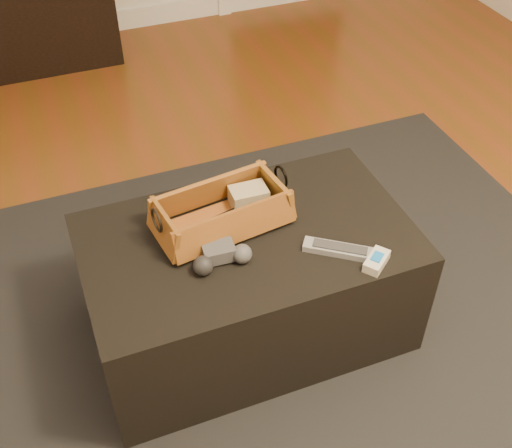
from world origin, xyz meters
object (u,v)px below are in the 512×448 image
object	(u,v)px
game_controller	(221,257)
cream_gadget	(377,261)
ottoman	(248,284)
tv_remote	(218,224)
silver_remote	(340,250)
wicker_basket	(222,213)

from	to	relation	value
game_controller	cream_gadget	distance (m)	0.44
ottoman	cream_gadget	distance (m)	0.45
tv_remote	silver_remote	bearing A→B (deg)	-50.37
ottoman	silver_remote	size ratio (longest dim) A/B	4.93
silver_remote	cream_gadget	distance (m)	0.11
silver_remote	cream_gadget	world-z (taller)	cream_gadget
ottoman	silver_remote	bearing A→B (deg)	-35.58
wicker_basket	silver_remote	distance (m)	0.37
wicker_basket	silver_remote	bearing A→B (deg)	-40.34
cream_gadget	game_controller	bearing A→B (deg)	158.21
ottoman	game_controller	size ratio (longest dim) A/B	5.60
game_controller	cream_gadget	bearing A→B (deg)	-21.79
game_controller	cream_gadget	world-z (taller)	game_controller
ottoman	game_controller	distance (m)	0.28
tv_remote	wicker_basket	world-z (taller)	wicker_basket
wicker_basket	ottoman	bearing A→B (deg)	-54.85
wicker_basket	game_controller	world-z (taller)	wicker_basket
silver_remote	cream_gadget	bearing A→B (deg)	-48.21
ottoman	wicker_basket	world-z (taller)	wicker_basket
tv_remote	cream_gadget	bearing A→B (deg)	-53.11
ottoman	wicker_basket	xyz separation A→B (m)	(-0.05, 0.08, 0.26)
wicker_basket	silver_remote	size ratio (longest dim) A/B	2.17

